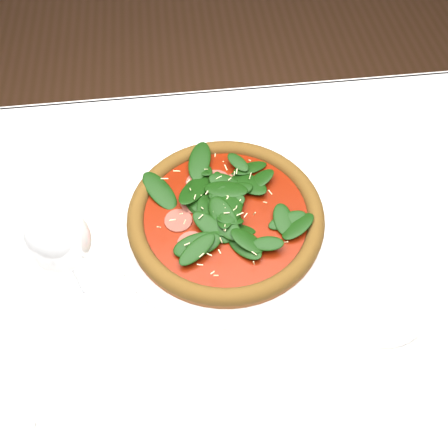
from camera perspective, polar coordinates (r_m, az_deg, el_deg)
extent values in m
plane|color=brown|center=(1.53, -1.80, -18.13)|extent=(6.00, 6.00, 0.00)
cube|color=white|center=(0.85, -3.08, -4.29)|extent=(1.20, 0.80, 0.04)
cylinder|color=#492D1D|center=(1.46, 18.03, 2.25)|extent=(0.06, 0.06, 0.71)
cube|color=white|center=(1.17, -4.65, 10.55)|extent=(1.20, 0.01, 0.22)
cylinder|color=white|center=(0.86, 0.20, 0.20)|extent=(0.39, 0.39, 0.01)
torus|color=white|center=(0.86, 0.20, 0.36)|extent=(0.39, 0.39, 0.01)
cylinder|color=#9C5525|center=(0.85, 0.20, 0.66)|extent=(0.39, 0.39, 0.01)
torus|color=#A16C25|center=(0.84, 0.20, 1.01)|extent=(0.39, 0.39, 0.03)
cylinder|color=maroon|center=(0.84, 0.20, 1.01)|extent=(0.33, 0.33, 0.00)
cylinder|color=#9C4A3E|center=(0.84, 0.20, 1.18)|extent=(0.29, 0.29, 0.00)
ellipsoid|color=#123A0A|center=(0.83, 0.20, 1.62)|extent=(0.31, 0.31, 0.03)
cylinder|color=#F5E6A0|center=(0.82, 0.20, 1.89)|extent=(0.29, 0.29, 0.00)
cylinder|color=white|center=(0.83, -15.65, -7.43)|extent=(0.08, 0.08, 0.00)
cylinder|color=white|center=(0.78, -16.55, -5.60)|extent=(0.01, 0.01, 0.11)
ellipsoid|color=white|center=(0.70, -18.48, -1.62)|extent=(0.09, 0.09, 0.12)
cube|color=silver|center=(0.77, -20.76, -19.05)|extent=(0.03, 0.04, 0.00)
cylinder|color=white|center=(0.82, 17.28, -8.56)|extent=(0.15, 0.15, 0.01)
torus|color=white|center=(0.82, 17.33, -8.46)|extent=(0.15, 0.15, 0.01)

